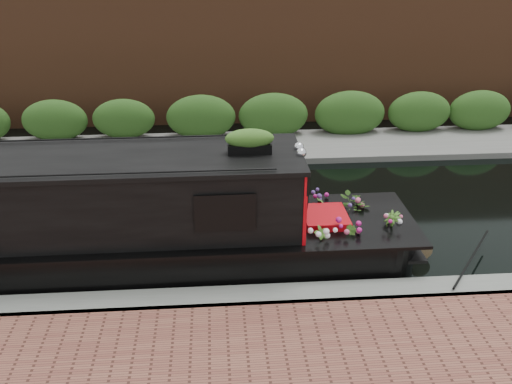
{
  "coord_description": "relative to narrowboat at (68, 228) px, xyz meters",
  "views": [
    {
      "loc": [
        0.46,
        -11.3,
        5.93
      ],
      "look_at": [
        1.27,
        -0.6,
        0.9
      ],
      "focal_mm": 40.0,
      "sensor_mm": 36.0,
      "label": 1
    }
  ],
  "objects": [
    {
      "name": "far_bank_path",
      "position": [
        2.3,
        6.04,
        -0.87
      ],
      "size": [
        40.0,
        2.4,
        0.34
      ],
      "primitive_type": "cube",
      "color": "slate",
      "rests_on": "ground"
    },
    {
      "name": "rope_fender",
      "position": [
        6.71,
        -0.0,
        -0.67
      ],
      "size": [
        0.39,
        0.43,
        0.39
      ],
      "primitive_type": "cylinder",
      "rotation": [
        1.57,
        0.0,
        0.0
      ],
      "color": "olive",
      "rests_on": "ground"
    },
    {
      "name": "far_brick_wall",
      "position": [
        2.3,
        9.04,
        -0.87
      ],
      "size": [
        40.0,
        1.0,
        8.0
      ],
      "primitive_type": "cube",
      "color": "brown",
      "rests_on": "ground"
    },
    {
      "name": "far_hedge",
      "position": [
        2.3,
        6.94,
        -0.87
      ],
      "size": [
        40.0,
        1.1,
        2.8
      ],
      "primitive_type": "cube",
      "color": "#284F1A",
      "rests_on": "ground"
    },
    {
      "name": "narrowboat",
      "position": [
        0.0,
        0.0,
        0.0
      ],
      "size": [
        12.42,
        2.22,
        2.94
      ],
      "rotation": [
        0.0,
        0.0,
        0.0
      ],
      "color": "black",
      "rests_on": "ground"
    },
    {
      "name": "near_bank_coping",
      "position": [
        2.3,
        -1.46,
        -0.87
      ],
      "size": [
        40.0,
        0.6,
        0.5
      ],
      "primitive_type": "cube",
      "color": "slate",
      "rests_on": "ground"
    },
    {
      "name": "ground",
      "position": [
        2.3,
        1.84,
        -0.87
      ],
      "size": [
        80.0,
        80.0,
        0.0
      ],
      "primitive_type": "plane",
      "color": "black",
      "rests_on": "ground"
    }
  ]
}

